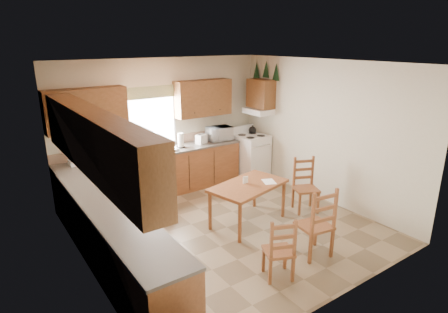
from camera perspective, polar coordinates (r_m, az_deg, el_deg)
floor at (r=6.43m, az=0.45°, el=-10.73°), size 4.50×4.50×0.00m
ceiling at (r=5.68m, az=0.51°, el=14.06°), size 4.50×4.50×0.00m
wall_left at (r=5.02m, az=-20.96°, el=-3.36°), size 4.50×4.50×0.00m
wall_right at (r=7.41m, az=14.83°, el=3.70°), size 4.50×4.50×0.00m
wall_back at (r=7.80m, az=-9.19°, el=4.72°), size 4.50×4.50×0.00m
wall_front at (r=4.39m, az=17.88°, el=-6.00°), size 4.50×4.50×0.00m
lower_cab_back at (r=7.64m, az=-10.40°, el=-2.73°), size 3.75×0.60×0.88m
lower_cab_left at (r=5.33m, az=-16.30°, el=-12.42°), size 0.60×3.60×0.88m
counter_back at (r=7.49m, az=-10.59°, el=0.57°), size 3.75×0.63×0.04m
counter_left at (r=5.13m, az=-16.73°, el=-7.95°), size 0.63×3.60×0.04m
backsplash at (r=7.72m, az=-11.54°, el=1.86°), size 3.75×0.01×0.18m
upper_cab_back_left at (r=7.02m, az=-20.25°, el=6.69°), size 1.41×0.33×0.75m
upper_cab_back_right at (r=7.97m, az=-3.21°, el=8.89°), size 1.25×0.33×0.75m
upper_cab_left at (r=4.77m, az=-19.25°, el=2.16°), size 0.33×3.60×0.75m
upper_cab_stove at (r=8.33m, az=5.63°, el=9.51°), size 0.33×0.62×0.62m
range_hood at (r=8.36m, az=5.29°, el=6.91°), size 0.44×0.62×0.12m
window_frame at (r=7.61m, az=-11.20°, el=5.84°), size 1.13×0.02×1.18m
window_pane at (r=7.60m, az=-11.19°, el=5.84°), size 1.05×0.01×1.10m
window_valance at (r=7.50m, az=-11.33°, el=9.55°), size 1.19×0.01×0.24m
sink_basin at (r=7.51m, az=-10.09°, el=0.96°), size 0.75×0.45×0.04m
pine_decal_a at (r=8.13m, az=7.94°, el=12.64°), size 0.22×0.22×0.36m
pine_decal_b at (r=8.36m, az=6.43°, el=13.10°), size 0.22×0.22×0.36m
pine_decal_c at (r=8.61m, az=4.99°, el=13.00°), size 0.22×0.22×0.36m
stove at (r=8.53m, az=4.12°, el=-0.05°), size 0.70×0.72×0.96m
coffeemaker at (r=7.05m, az=-21.83°, el=-0.02°), size 0.24×0.26×0.30m
paper_towel at (r=7.67m, az=-6.60°, el=2.46°), size 0.14×0.14×0.30m
toaster at (r=7.95m, az=-3.47°, el=2.69°), size 0.28×0.23×0.20m
microwave at (r=8.19m, az=-0.71°, el=3.52°), size 0.52×0.40×0.30m
dining_table at (r=6.44m, az=3.68°, el=-7.18°), size 1.46×1.04×0.71m
chair_near_left at (r=5.08m, az=8.33°, el=-13.50°), size 0.48×0.47×0.88m
chair_near_right at (r=5.61m, az=13.63°, el=-9.56°), size 0.51×0.49×1.07m
chair_far_left at (r=6.91m, az=-10.05°, el=-3.90°), size 0.57×0.55×1.11m
chair_far_right at (r=6.98m, az=12.41°, el=-4.35°), size 0.54×0.53×0.98m
table_paper at (r=6.44m, az=6.86°, el=-3.82°), size 0.29×0.32×0.00m
table_card at (r=6.32m, az=3.30°, el=-3.58°), size 0.09×0.03×0.12m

